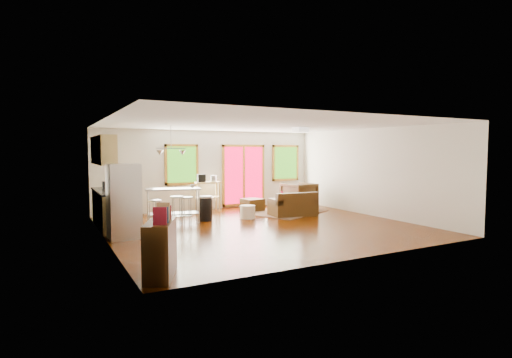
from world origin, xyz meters
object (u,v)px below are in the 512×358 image
loveseat (293,206)px  coffee_table (293,200)px  armchair (299,194)px  island (173,199)px  rug (286,212)px  refrigerator (124,201)px  ottoman (252,205)px  kitchen_cart (207,186)px

loveseat → coffee_table: (0.39, 0.65, 0.10)m
armchair → island: (-4.50, -0.62, 0.16)m
armchair → rug: bearing=23.8°
coffee_table → refrigerator: (-5.38, -1.46, 0.44)m
rug → refrigerator: 5.42m
coffee_table → ottoman: coffee_table is taller
rug → ottoman: (-0.79, 0.78, 0.19)m
loveseat → island: (-3.48, 0.59, 0.35)m
coffee_table → island: 3.89m
loveseat → refrigerator: (-4.99, -0.81, 0.54)m
rug → island: island is taller
rug → armchair: 1.12m
coffee_table → ottoman: size_ratio=1.92×
island → refrigerator: bearing=-137.1°
coffee_table → refrigerator: 5.60m
refrigerator → loveseat: bearing=7.9°
kitchen_cart → rug: bearing=-33.9°
ottoman → rug: bearing=-44.4°
ottoman → refrigerator: 4.94m
loveseat → armchair: size_ratio=1.47×
rug → kitchen_cart: bearing=146.1°
ottoman → refrigerator: refrigerator is taller
kitchen_cart → island: bearing=-136.0°
coffee_table → island: island is taller
coffee_table → kitchen_cart: bearing=148.7°
armchair → loveseat: bearing=41.0°
ottoman → armchair: bearing=-7.9°
armchair → ottoman: bearing=-16.9°
island → kitchen_cart: kitchen_cart is taller
loveseat → armchair: (1.01, 1.21, 0.20)m
loveseat → ottoman: bearing=119.7°
ottoman → coffee_table: bearing=-37.5°
rug → refrigerator: refrigerator is taller
island → loveseat: bearing=-9.6°
armchair → kitchen_cart: (-2.96, 0.86, 0.34)m
loveseat → ottoman: 1.57m
armchair → kitchen_cart: bearing=-25.3°
refrigerator → island: 2.06m
rug → refrigerator: bearing=-164.0°
armchair → ottoman: 1.69m
rug → ottoman: 1.13m
coffee_table → armchair: bearing=42.3°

